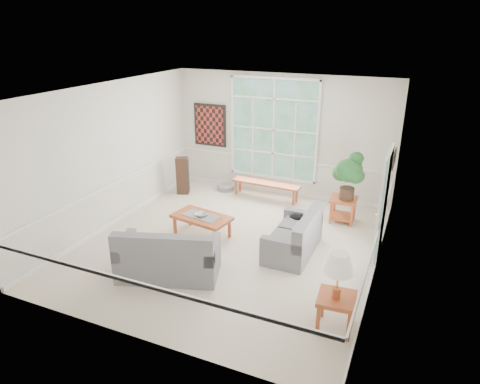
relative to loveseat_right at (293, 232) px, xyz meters
The scene contains 24 objects.
floor 1.28m from the loveseat_right, behind, with size 5.50×6.00×0.01m, color beige.
ceiling 2.86m from the loveseat_right, behind, with size 5.50×6.00×0.02m, color white.
wall_back 3.25m from the loveseat_right, 113.08° to the left, with size 5.50×0.02×3.00m, color silver.
wall_front 3.58m from the loveseat_right, 110.60° to the right, with size 5.50×0.02×3.00m, color silver.
wall_left 4.10m from the loveseat_right, behind, with size 0.02×6.00×3.00m, color silver.
wall_right 1.91m from the loveseat_right, ahead, with size 0.02×6.00×3.00m, color silver.
window_back 3.34m from the loveseat_right, 116.76° to the left, with size 2.30×0.08×2.40m, color white.
entry_door 1.69m from the loveseat_right, 15.25° to the left, with size 0.08×0.90×2.10m, color white.
door_sidelight 1.70m from the loveseat_right, ahead, with size 0.08×0.26×1.90m, color white.
wall_art 4.35m from the loveseat_right, 138.74° to the left, with size 0.90×0.06×1.10m, color #5A1C1A.
wall_frame_near 2.46m from the loveseat_right, 45.94° to the left, with size 0.04×0.26×0.32m, color black.
wall_frame_far 2.73m from the loveseat_right, 52.39° to the left, with size 0.04×0.26×0.32m, color black.
loveseat_right is the anchor object (origin of this frame).
loveseat_front 2.37m from the loveseat_right, 137.09° to the right, with size 1.70×0.88×0.92m, color slate.
coffee_table 1.91m from the loveseat_right, behind, with size 1.18×0.64×0.44m, color #A84824.
pewter_bowl 1.90m from the loveseat_right, behind, with size 0.29×0.29×0.07m, color #9B9BA0.
window_bench 2.73m from the loveseat_right, 121.09° to the left, with size 1.74×0.34×0.41m, color #A84824.
end_table 1.85m from the loveseat_right, 70.52° to the left, with size 0.55×0.55×0.55m, color #A84824.
houseplant 1.94m from the loveseat_right, 68.47° to the left, with size 0.62×0.62×1.06m, color #225928, non-canonical shape.
side_table 2.24m from the loveseat_right, 57.51° to the right, with size 0.52×0.52×0.53m, color #A84824.
table_lamp 2.31m from the loveseat_right, 58.11° to the right, with size 0.41×0.41×0.71m, color white, non-canonical shape.
pet_bed 3.54m from the loveseat_right, 136.25° to the left, with size 0.46×0.46×0.14m, color slate.
floor_speaker 3.90m from the loveseat_right, 152.67° to the left, with size 0.30×0.23×0.95m, color #382218.
cat 0.54m from the loveseat_right, 98.90° to the left, with size 0.30×0.21×0.14m, color black.
Camera 1 is at (3.15, -6.82, 4.09)m, focal length 32.00 mm.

